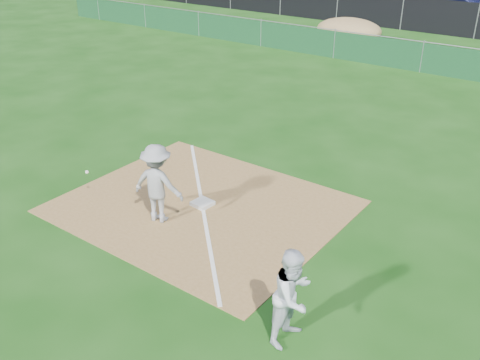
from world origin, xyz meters
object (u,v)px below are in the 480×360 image
at_px(first_base, 202,203).
at_px(car_mid, 468,9).
at_px(runner, 293,296).
at_px(car_left, 394,1).
at_px(play_at_first, 157,184).

xyz_separation_m(first_base, car_mid, (-1.70, 26.67, 0.68)).
height_order(first_base, runner, runner).
height_order(runner, car_mid, runner).
bearing_deg(car_mid, car_left, 104.10).
bearing_deg(play_at_first, car_left, 102.36).
relative_size(first_base, car_mid, 0.09).
relative_size(play_at_first, runner, 1.60).
height_order(first_base, car_left, car_left).
bearing_deg(car_left, runner, -178.11).
height_order(play_at_first, car_left, play_at_first).
xyz_separation_m(runner, car_left, (-10.38, 29.72, -0.14)).
height_order(play_at_first, car_mid, play_at_first).
bearing_deg(first_base, car_mid, 93.64).
bearing_deg(runner, first_base, 60.97).
distance_m(runner, car_left, 31.48).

